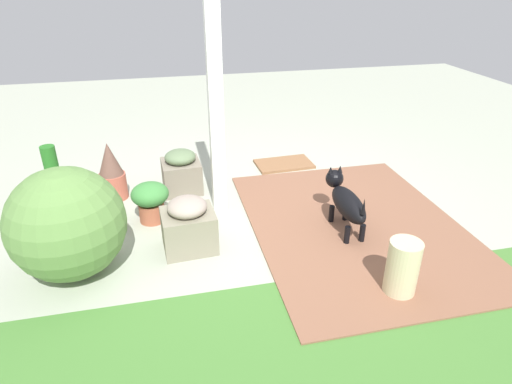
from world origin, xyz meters
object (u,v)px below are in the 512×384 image
object	(u,v)px
terracotta_pot_tall	(55,184)
doormat	(284,164)
porch_pillar	(215,95)
terracotta_pot_broad	(150,199)
ceramic_urn	(402,268)
dog	(346,201)
stone_planter_nearest	(181,172)
stone_planter_mid	(189,225)
round_shrub	(67,224)
terracotta_pot_spiky	(111,173)

from	to	relation	value
terracotta_pot_tall	doormat	size ratio (longest dim) A/B	0.92
porch_pillar	doormat	world-z (taller)	porch_pillar
porch_pillar	terracotta_pot_broad	world-z (taller)	porch_pillar
ceramic_urn	dog	bearing A→B (deg)	-86.80
stone_planter_nearest	doormat	size ratio (longest dim) A/B	0.69
terracotta_pot_broad	doormat	xyz separation A→B (m)	(-1.50, -0.93, -0.20)
terracotta_pot_tall	ceramic_urn	size ratio (longest dim) A/B	1.41
doormat	stone_planter_nearest	bearing A→B (deg)	17.89
stone_planter_mid	terracotta_pot_broad	distance (m)	0.59
porch_pillar	round_shrub	bearing A→B (deg)	31.66
porch_pillar	stone_planter_nearest	distance (m)	1.04
terracotta_pot_spiky	dog	world-z (taller)	terracotta_pot_spiky
stone_planter_mid	terracotta_pot_tall	distance (m)	1.57
stone_planter_nearest	terracotta_pot_spiky	bearing A→B (deg)	1.11
doormat	round_shrub	bearing A→B (deg)	37.13
round_shrub	dog	distance (m)	2.20
porch_pillar	ceramic_urn	distance (m)	2.02
porch_pillar	terracotta_pot_broad	xyz separation A→B (m)	(0.63, 0.10, -0.87)
round_shrub	ceramic_urn	world-z (taller)	round_shrub
stone_planter_nearest	doormat	distance (m)	1.27
round_shrub	terracotta_pot_tall	distance (m)	1.23
porch_pillar	stone_planter_mid	distance (m)	1.12
ceramic_urn	stone_planter_mid	bearing A→B (deg)	-32.41
doormat	terracotta_pot_broad	bearing A→B (deg)	31.79
porch_pillar	dog	xyz separation A→B (m)	(-0.99, 0.63, -0.81)
porch_pillar	terracotta_pot_broad	distance (m)	1.08
terracotta_pot_tall	dog	bearing A→B (deg)	157.07
round_shrub	stone_planter_mid	bearing A→B (deg)	-172.03
terracotta_pot_spiky	ceramic_urn	xyz separation A→B (m)	(-2.03, 1.93, -0.06)
stone_planter_mid	dog	distance (m)	1.33
stone_planter_nearest	dog	size ratio (longest dim) A/B	0.62
dog	doormat	distance (m)	1.49
round_shrub	terracotta_pot_tall	bearing A→B (deg)	-75.04
stone_planter_mid	round_shrub	distance (m)	0.89
stone_planter_nearest	ceramic_urn	world-z (taller)	stone_planter_nearest
stone_planter_mid	terracotta_pot_tall	bearing A→B (deg)	-41.85
stone_planter_mid	terracotta_pot_spiky	xyz separation A→B (m)	(0.65, -1.05, 0.06)
terracotta_pot_spiky	terracotta_pot_tall	xyz separation A→B (m)	(0.52, 0.00, -0.06)
doormat	stone_planter_mid	bearing A→B (deg)	50.05
terracotta_pot_tall	terracotta_pot_broad	xyz separation A→B (m)	(-0.88, 0.53, 0.00)
terracotta_pot_tall	ceramic_urn	bearing A→B (deg)	142.96
terracotta_pot_spiky	dog	size ratio (longest dim) A/B	0.82
stone_planter_nearest	terracotta_pot_broad	bearing A→B (deg)	60.36
round_shrub	terracotta_pot_tall	world-z (taller)	round_shrub
stone_planter_nearest	porch_pillar	bearing A→B (deg)	125.59
dog	ceramic_urn	size ratio (longest dim) A/B	1.68
stone_planter_nearest	dog	distance (m)	1.70
round_shrub	ceramic_urn	bearing A→B (deg)	161.35
dog	doormat	world-z (taller)	dog
stone_planter_nearest	terracotta_pot_broad	distance (m)	0.63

